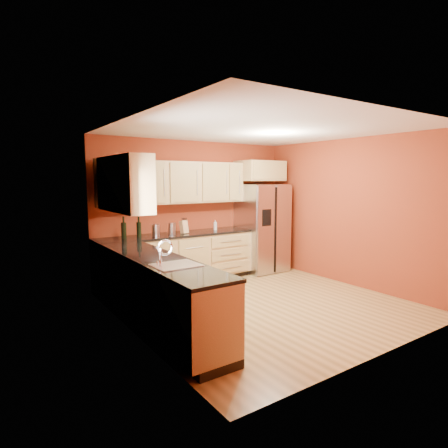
# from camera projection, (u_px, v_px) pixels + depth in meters

# --- Properties ---
(floor) EXTENTS (4.00, 4.00, 0.00)m
(floor) POSITION_uv_depth(u_px,v_px,m) (262.00, 304.00, 5.69)
(floor) COLOR olive
(floor) RESTS_ON ground
(ceiling) EXTENTS (4.00, 4.00, 0.00)m
(ceiling) POSITION_uv_depth(u_px,v_px,m) (264.00, 129.00, 5.37)
(ceiling) COLOR silver
(ceiling) RESTS_ON wall_back
(wall_back) EXTENTS (4.00, 0.04, 2.60)m
(wall_back) POSITION_uv_depth(u_px,v_px,m) (195.00, 210.00, 7.17)
(wall_back) COLOR maroon
(wall_back) RESTS_ON floor
(wall_front) EXTENTS (4.00, 0.04, 2.60)m
(wall_front) POSITION_uv_depth(u_px,v_px,m) (387.00, 236.00, 3.89)
(wall_front) COLOR maroon
(wall_front) RESTS_ON floor
(wall_left) EXTENTS (0.04, 4.00, 2.60)m
(wall_left) POSITION_uv_depth(u_px,v_px,m) (133.00, 229.00, 4.41)
(wall_left) COLOR maroon
(wall_left) RESTS_ON floor
(wall_right) EXTENTS (0.04, 4.00, 2.60)m
(wall_right) POSITION_uv_depth(u_px,v_px,m) (349.00, 212.00, 6.65)
(wall_right) COLOR maroon
(wall_right) RESTS_ON floor
(base_cabinets_back) EXTENTS (2.90, 0.60, 0.88)m
(base_cabinets_back) POSITION_uv_depth(u_px,v_px,m) (177.00, 260.00, 6.72)
(base_cabinets_back) COLOR #9F844D
(base_cabinets_back) RESTS_ON floor
(base_cabinets_left) EXTENTS (0.60, 2.80, 0.88)m
(base_cabinets_left) POSITION_uv_depth(u_px,v_px,m) (158.00, 295.00, 4.69)
(base_cabinets_left) COLOR #9F844D
(base_cabinets_left) RESTS_ON floor
(countertop_back) EXTENTS (2.90, 0.62, 0.04)m
(countertop_back) POSITION_uv_depth(u_px,v_px,m) (177.00, 235.00, 6.66)
(countertop_back) COLOR black
(countertop_back) RESTS_ON base_cabinets_back
(countertop_left) EXTENTS (0.62, 2.80, 0.04)m
(countertop_left) POSITION_uv_depth(u_px,v_px,m) (158.00, 259.00, 4.64)
(countertop_left) COLOR black
(countertop_left) RESTS_ON base_cabinets_left
(upper_cabinets_back) EXTENTS (2.30, 0.33, 0.75)m
(upper_cabinets_back) POSITION_uv_depth(u_px,v_px,m) (188.00, 182.00, 6.83)
(upper_cabinets_back) COLOR #9F844D
(upper_cabinets_back) RESTS_ON wall_back
(upper_cabinets_left) EXTENTS (0.33, 1.35, 0.75)m
(upper_cabinets_left) POSITION_uv_depth(u_px,v_px,m) (124.00, 184.00, 5.04)
(upper_cabinets_left) COLOR #9F844D
(upper_cabinets_left) RESTS_ON wall_left
(corner_upper_cabinet) EXTENTS (0.67, 0.67, 0.75)m
(corner_upper_cabinet) POSITION_uv_depth(u_px,v_px,m) (114.00, 183.00, 5.90)
(corner_upper_cabinet) COLOR #9F844D
(corner_upper_cabinet) RESTS_ON wall_back
(over_fridge_cabinet) EXTENTS (0.92, 0.60, 0.40)m
(over_fridge_cabinet) POSITION_uv_depth(u_px,v_px,m) (260.00, 171.00, 7.59)
(over_fridge_cabinet) COLOR #9F844D
(over_fridge_cabinet) RESTS_ON wall_back
(refrigerator) EXTENTS (0.90, 0.75, 1.78)m
(refrigerator) POSITION_uv_depth(u_px,v_px,m) (262.00, 228.00, 7.67)
(refrigerator) COLOR #ADADB2
(refrigerator) RESTS_ON floor
(window) EXTENTS (0.03, 0.90, 1.00)m
(window) POSITION_uv_depth(u_px,v_px,m) (151.00, 211.00, 3.98)
(window) COLOR white
(window) RESTS_ON wall_left
(sink_faucet) EXTENTS (0.50, 0.42, 0.30)m
(sink_faucet) POSITION_uv_depth(u_px,v_px,m) (176.00, 252.00, 4.21)
(sink_faucet) COLOR white
(sink_faucet) RESTS_ON countertop_left
(canister_left) EXTENTS (0.16, 0.16, 0.20)m
(canister_left) POSITION_uv_depth(u_px,v_px,m) (156.00, 230.00, 6.35)
(canister_left) COLOR #ADADB2
(canister_left) RESTS_ON countertop_back
(canister_right) EXTENTS (0.13, 0.13, 0.20)m
(canister_right) POSITION_uv_depth(u_px,v_px,m) (172.00, 229.00, 6.55)
(canister_right) COLOR #ADADB2
(canister_right) RESTS_ON countertop_back
(wine_bottle_a) EXTENTS (0.11, 0.11, 0.37)m
(wine_bottle_a) POSITION_uv_depth(u_px,v_px,m) (124.00, 228.00, 6.06)
(wine_bottle_a) COLOR black
(wine_bottle_a) RESTS_ON countertop_back
(wine_bottle_b) EXTENTS (0.10, 0.10, 0.34)m
(wine_bottle_b) POSITION_uv_depth(u_px,v_px,m) (139.00, 227.00, 6.27)
(wine_bottle_b) COLOR black
(wine_bottle_b) RESTS_ON countertop_back
(knife_block) EXTENTS (0.13, 0.12, 0.23)m
(knife_block) POSITION_uv_depth(u_px,v_px,m) (184.00, 227.00, 6.69)
(knife_block) COLOR tan
(knife_block) RESTS_ON countertop_back
(soap_dispenser) EXTENTS (0.07, 0.07, 0.19)m
(soap_dispenser) POSITION_uv_depth(u_px,v_px,m) (215.00, 225.00, 7.11)
(soap_dispenser) COLOR silver
(soap_dispenser) RESTS_ON countertop_back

